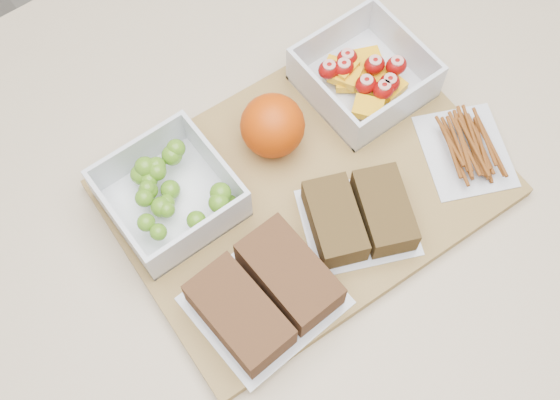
# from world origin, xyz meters

# --- Properties ---
(ground) EXTENTS (4.00, 4.00, 0.00)m
(ground) POSITION_xyz_m (0.00, 0.00, 0.00)
(ground) COLOR gray
(ground) RESTS_ON ground
(counter) EXTENTS (1.20, 0.90, 0.90)m
(counter) POSITION_xyz_m (0.00, 0.00, 0.45)
(counter) COLOR beige
(counter) RESTS_ON ground
(cutting_board) EXTENTS (0.43, 0.32, 0.02)m
(cutting_board) POSITION_xyz_m (0.02, 0.01, 0.91)
(cutting_board) COLOR olive
(cutting_board) RESTS_ON counter
(grape_container) EXTENTS (0.13, 0.13, 0.05)m
(grape_container) POSITION_xyz_m (-0.11, 0.08, 0.94)
(grape_container) COLOR silver
(grape_container) RESTS_ON cutting_board
(fruit_container) EXTENTS (0.13, 0.13, 0.06)m
(fruit_container) POSITION_xyz_m (0.16, 0.07, 0.94)
(fruit_container) COLOR silver
(fruit_container) RESTS_ON cutting_board
(orange) EXTENTS (0.07, 0.07, 0.07)m
(orange) POSITION_xyz_m (0.02, 0.07, 0.95)
(orange) COLOR #CA4004
(orange) RESTS_ON cutting_board
(sandwich_bag_left) EXTENTS (0.15, 0.14, 0.04)m
(sandwich_bag_left) POSITION_xyz_m (-0.10, -0.08, 0.94)
(sandwich_bag_left) COLOR silver
(sandwich_bag_left) RESTS_ON cutting_board
(sandwich_bag_center) EXTENTS (0.15, 0.15, 0.04)m
(sandwich_bag_center) POSITION_xyz_m (0.04, -0.06, 0.93)
(sandwich_bag_center) COLOR silver
(sandwich_bag_center) RESTS_ON cutting_board
(pretzel_bag) EXTENTS (0.13, 0.14, 0.03)m
(pretzel_bag) POSITION_xyz_m (0.19, -0.07, 0.93)
(pretzel_bag) COLOR silver
(pretzel_bag) RESTS_ON cutting_board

